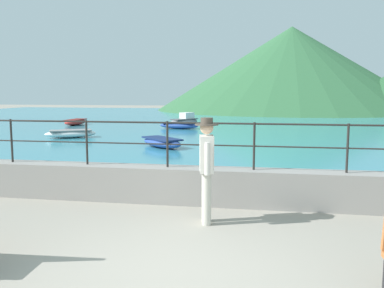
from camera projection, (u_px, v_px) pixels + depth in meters
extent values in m
plane|color=gray|center=(174.00, 275.00, 4.91)|extent=(120.00, 120.00, 0.00)
cube|color=gray|center=(210.00, 186.00, 7.99)|extent=(20.00, 0.56, 0.70)
cylinder|color=#282623|center=(12.00, 141.00, 8.61)|extent=(0.04, 0.04, 0.90)
cylinder|color=#282623|center=(87.00, 142.00, 8.32)|extent=(0.04, 0.04, 0.90)
cylinder|color=#282623|center=(167.00, 144.00, 8.03)|extent=(0.04, 0.04, 0.90)
cylinder|color=#282623|center=(254.00, 146.00, 7.74)|extent=(0.04, 0.04, 0.90)
cylinder|color=#282623|center=(348.00, 148.00, 7.45)|extent=(0.04, 0.04, 0.90)
cylinder|color=#282623|center=(210.00, 123.00, 7.84)|extent=(18.40, 0.04, 0.04)
cylinder|color=#282623|center=(210.00, 145.00, 7.89)|extent=(18.40, 0.03, 0.03)
cube|color=teal|center=(251.00, 121.00, 30.14)|extent=(64.00, 44.32, 0.06)
cone|color=#33663D|center=(291.00, 69.00, 48.29)|extent=(31.44, 31.44, 9.69)
cylinder|color=beige|center=(207.00, 199.00, 6.70)|extent=(0.15, 0.15, 0.86)
cylinder|color=beige|center=(206.00, 196.00, 6.88)|extent=(0.15, 0.15, 0.86)
cube|color=beige|center=(207.00, 154.00, 6.70)|extent=(0.29, 0.40, 0.60)
cylinder|color=beige|center=(207.00, 159.00, 6.47)|extent=(0.09, 0.09, 0.52)
cylinder|color=beige|center=(206.00, 154.00, 6.95)|extent=(0.09, 0.09, 0.52)
sphere|color=beige|center=(207.00, 128.00, 6.65)|extent=(0.22, 0.22, 0.22)
cylinder|color=#4C4238|center=(207.00, 125.00, 6.64)|extent=(0.38, 0.38, 0.02)
cylinder|color=#4C4238|center=(207.00, 121.00, 6.63)|extent=(0.20, 0.20, 0.10)
ellipsoid|color=gray|center=(184.00, 121.00, 26.99)|extent=(2.04, 2.41, 0.36)
cube|color=#4D4D51|center=(184.00, 119.00, 26.97)|extent=(1.67, 1.95, 0.06)
cube|color=silver|center=(187.00, 116.00, 27.12)|extent=(0.97, 1.02, 0.40)
ellipsoid|color=white|center=(71.00, 134.00, 19.06)|extent=(2.45, 1.90, 0.36)
cube|color=gray|center=(71.00, 131.00, 19.04)|extent=(1.98, 1.56, 0.06)
ellipsoid|color=red|center=(75.00, 122.00, 26.41)|extent=(0.94, 2.32, 0.36)
cube|color=maroon|center=(75.00, 120.00, 26.39)|extent=(0.80, 1.85, 0.06)
ellipsoid|color=#2D4C9E|center=(162.00, 142.00, 15.78)|extent=(2.26, 2.26, 0.36)
cube|color=navy|center=(162.00, 139.00, 15.76)|extent=(1.84, 1.84, 0.06)
ellipsoid|color=#2D4C9E|center=(179.00, 126.00, 23.73)|extent=(2.39, 1.16, 0.36)
cube|color=navy|center=(179.00, 123.00, 23.71)|extent=(1.92, 0.97, 0.06)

